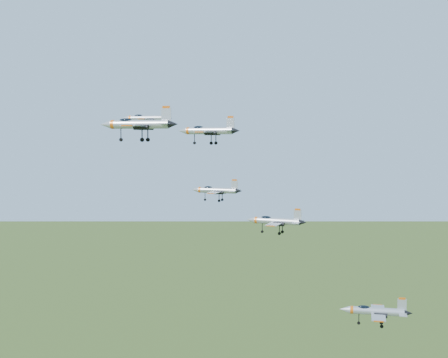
% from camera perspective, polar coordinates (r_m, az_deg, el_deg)
% --- Properties ---
extents(jet_lead, '(12.27, 10.19, 3.28)m').
position_cam_1_polar(jet_lead, '(145.40, -7.13, 5.54)').
color(jet_lead, '#A0A6AC').
extents(jet_left_high, '(13.24, 10.96, 3.54)m').
position_cam_1_polar(jet_left_high, '(123.01, -1.50, 4.45)').
color(jet_left_high, '#A0A6AC').
extents(jet_right_high, '(14.03, 11.57, 3.76)m').
position_cam_1_polar(jet_right_high, '(105.52, -7.92, 5.00)').
color(jet_right_high, '#A0A6AC').
extents(jet_left_low, '(10.81, 8.89, 2.90)m').
position_cam_1_polar(jet_left_low, '(125.55, -0.75, -1.02)').
color(jet_left_low, '#A0A6AC').
extents(jet_right_low, '(10.99, 9.07, 2.94)m').
position_cam_1_polar(jet_right_low, '(109.56, 4.70, -3.83)').
color(jet_right_low, '#A0A6AC').
extents(jet_trail, '(12.50, 10.36, 3.34)m').
position_cam_1_polar(jet_trail, '(113.90, 13.62, -11.65)').
color(jet_trail, '#A0A6AC').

